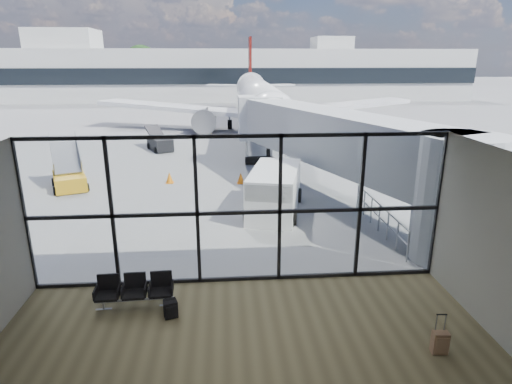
{
  "coord_description": "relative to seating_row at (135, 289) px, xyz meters",
  "views": [
    {
      "loc": [
        -0.42,
        -11.68,
        6.46
      ],
      "look_at": [
        0.74,
        3.0,
        1.88
      ],
      "focal_mm": 30.0,
      "sensor_mm": 36.0,
      "label": 1
    }
  ],
  "objects": [
    {
      "name": "tree_1",
      "position": [
        -36.11,
        73.17,
        4.75
      ],
      "size": [
        5.61,
        5.61,
        8.07
      ],
      "color": "#382619",
      "rests_on": "ground"
    },
    {
      "name": "belt_loader",
      "position": [
        -2.19,
        21.32,
        0.03
      ],
      "size": [
        2.5,
        3.65,
        1.6
      ],
      "rotation": [
        0.0,
        0.0,
        0.43
      ],
      "color": "black",
      "rests_on": "ground"
    },
    {
      "name": "airliner",
      "position": [
        5.9,
        31.71,
        2.29
      ],
      "size": [
        30.84,
        35.69,
        9.19
      ],
      "rotation": [
        0.0,
        0.0,
        -0.02
      ],
      "color": "silver",
      "rests_on": "ground"
    },
    {
      "name": "tree_4",
      "position": [
        -18.11,
        73.17,
        4.75
      ],
      "size": [
        5.61,
        5.61,
        8.07
      ],
      "color": "#382619",
      "rests_on": "ground"
    },
    {
      "name": "traffic_cone_c",
      "position": [
        5.2,
        11.46,
        -0.24
      ],
      "size": [
        0.39,
        0.39,
        0.56
      ],
      "color": "#FF470D",
      "rests_on": "ground"
    },
    {
      "name": "tree_3",
      "position": [
        -24.11,
        73.17,
        4.12
      ],
      "size": [
        4.95,
        4.95,
        7.12
      ],
      "color": "#382619",
      "rests_on": "ground"
    },
    {
      "name": "far_terminal",
      "position": [
        2.3,
        63.14,
        3.7
      ],
      "size": [
        80.0,
        12.2,
        11.0
      ],
      "color": "#BBBCB6",
      "rests_on": "ground"
    },
    {
      "name": "tree_5",
      "position": [
        -12.11,
        73.17,
        5.37
      ],
      "size": [
        6.27,
        6.27,
        9.03
      ],
      "color": "#382619",
      "rests_on": "ground"
    },
    {
      "name": "jet_bridge",
      "position": [
        7.79,
        8.24,
        2.25
      ],
      "size": [
        8.0,
        16.5,
        4.33
      ],
      "color": "#9B9EA0",
      "rests_on": "ground"
    },
    {
      "name": "tree_2",
      "position": [
        -30.11,
        73.17,
        5.37
      ],
      "size": [
        6.27,
        6.27,
        9.03
      ],
      "color": "#382619",
      "rests_on": "ground"
    },
    {
      "name": "traffic_cone_a",
      "position": [
        -0.46,
        12.25,
        -0.22
      ],
      "size": [
        0.42,
        0.42,
        0.6
      ],
      "color": "orange",
      "rests_on": "ground"
    },
    {
      "name": "traffic_cone_b",
      "position": [
        3.41,
        11.87,
        -0.22
      ],
      "size": [
        0.42,
        0.42,
        0.6
      ],
      "color": "orange",
      "rests_on": "ground"
    },
    {
      "name": "glass_curtain_wall",
      "position": [
        2.89,
        1.17,
        1.74
      ],
      "size": [
        12.1,
        0.12,
        4.5
      ],
      "color": "white",
      "rests_on": "ground"
    },
    {
      "name": "mobile_stairs",
      "position": [
        -5.57,
        11.7,
        0.01
      ],
      "size": [
        2.48,
        3.39,
        2.17
      ],
      "rotation": [
        0.0,
        0.0,
        0.39
      ],
      "color": "#BD8816",
      "rests_on": "ground"
    },
    {
      "name": "suitcase",
      "position": [
        7.31,
        -2.61,
        -0.22
      ],
      "size": [
        0.37,
        0.29,
        0.97
      ],
      "rotation": [
        0.0,
        0.0,
        -0.08
      ],
      "color": "#956F53",
      "rests_on": "ground"
    },
    {
      "name": "ground",
      "position": [
        2.89,
        41.17,
        -0.51
      ],
      "size": [
        220.0,
        220.0,
        0.0
      ],
      "primitive_type": "plane",
      "color": "slate",
      "rests_on": "ground"
    },
    {
      "name": "backpack",
      "position": [
        1.02,
        -0.68,
        -0.26
      ],
      "size": [
        0.4,
        0.39,
        0.51
      ],
      "rotation": [
        0.0,
        0.0,
        0.32
      ],
      "color": "black",
      "rests_on": "ground"
    },
    {
      "name": "lounge_shell",
      "position": [
        2.89,
        -3.63,
        2.14
      ],
      "size": [
        12.02,
        8.01,
        4.51
      ],
      "color": "brown",
      "rests_on": "ground"
    },
    {
      "name": "seating_row",
      "position": [
        0.0,
        0.0,
        0.0
      ],
      "size": [
        2.07,
        0.65,
        0.92
      ],
      "rotation": [
        0.0,
        0.0,
        0.04
      ],
      "color": "gray",
      "rests_on": "ground"
    },
    {
      "name": "apron_railing",
      "position": [
        8.49,
        4.67,
        0.21
      ],
      "size": [
        0.06,
        5.46,
        1.11
      ],
      "color": "gray",
      "rests_on": "ground"
    },
    {
      "name": "service_van",
      "position": [
        4.67,
        7.13,
        0.48
      ],
      "size": [
        2.96,
        4.77,
        1.93
      ],
      "rotation": [
        0.0,
        0.0,
        -0.24
      ],
      "color": "white",
      "rests_on": "ground"
    }
  ]
}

